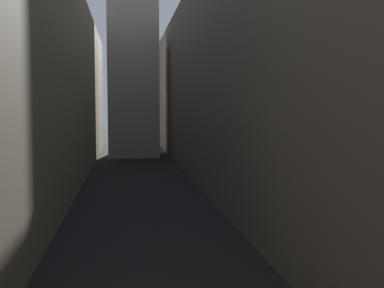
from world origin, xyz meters
TOP-DOWN VIEW (x-y plane):
  - ground_plane at (0.00, 48.00)m, footprint 264.00×264.00m
  - building_block_right at (11.95, 50.00)m, footprint 12.90×108.00m

SIDE VIEW (x-z plane):
  - ground_plane at x=0.00m, z-range 0.00..0.00m
  - building_block_right at x=11.95m, z-range 0.00..20.50m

